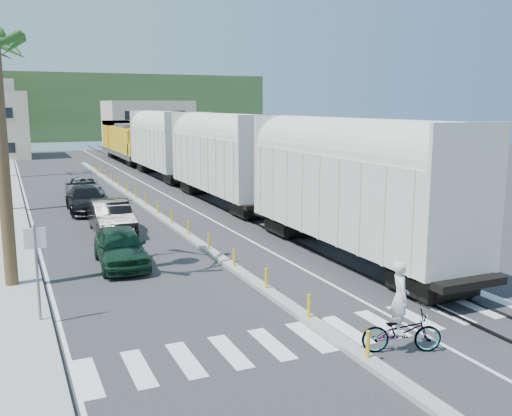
{
  "coord_description": "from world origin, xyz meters",
  "views": [
    {
      "loc": [
        -7.93,
        -15.05,
        6.34
      ],
      "look_at": [
        1.8,
        6.96,
        2.0
      ],
      "focal_mm": 40.0,
      "sensor_mm": 36.0,
      "label": 1
    }
  ],
  "objects_px": {
    "car_second": "(111,217)",
    "cyclist": "(401,324)",
    "street_sign": "(36,260)",
    "car_lead": "(121,247)"
  },
  "relations": [
    {
      "from": "street_sign",
      "to": "car_second",
      "type": "distance_m",
      "value": 12.32
    },
    {
      "from": "car_lead",
      "to": "car_second",
      "type": "distance_m",
      "value": 6.25
    },
    {
      "from": "street_sign",
      "to": "car_lead",
      "type": "distance_m",
      "value": 6.45
    },
    {
      "from": "street_sign",
      "to": "cyclist",
      "type": "distance_m",
      "value": 10.33
    },
    {
      "from": "street_sign",
      "to": "car_second",
      "type": "relative_size",
      "value": 0.59
    },
    {
      "from": "street_sign",
      "to": "car_lead",
      "type": "relative_size",
      "value": 0.65
    },
    {
      "from": "car_second",
      "to": "cyclist",
      "type": "relative_size",
      "value": 1.98
    },
    {
      "from": "street_sign",
      "to": "cyclist",
      "type": "height_order",
      "value": "street_sign"
    },
    {
      "from": "car_second",
      "to": "car_lead",
      "type": "bearing_deg",
      "value": -95.74
    },
    {
      "from": "street_sign",
      "to": "car_second",
      "type": "bearing_deg",
      "value": 70.67
    }
  ]
}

